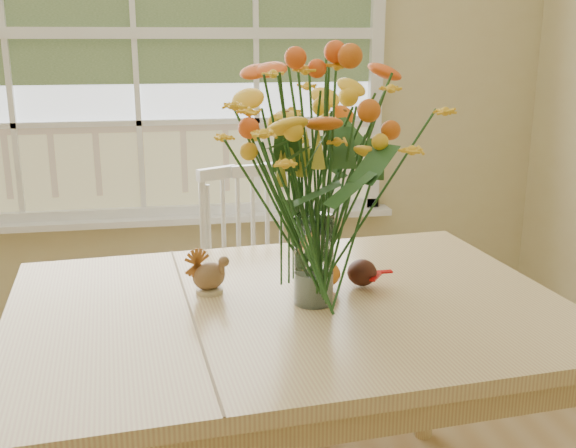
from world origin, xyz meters
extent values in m
cube|color=#D1C086|center=(0.00, 2.25, 1.35)|extent=(4.00, 0.02, 2.70)
cube|color=silver|center=(0.00, 2.23, 1.55)|extent=(2.20, 0.00, 1.60)
cube|color=white|center=(0.00, 2.18, 0.69)|extent=(2.42, 0.12, 0.03)
cube|color=tan|center=(0.44, 0.74, 0.80)|extent=(1.61, 1.21, 0.04)
cube|color=tan|center=(0.44, 0.74, 0.73)|extent=(1.48, 1.08, 0.10)
cylinder|color=tan|center=(-0.27, 1.14, 0.39)|extent=(0.07, 0.07, 0.78)
cylinder|color=tan|center=(1.07, 1.25, 0.39)|extent=(0.07, 0.07, 0.78)
cube|color=white|center=(0.50, 1.53, 0.48)|extent=(0.55, 0.53, 0.05)
cube|color=white|center=(0.46, 1.70, 0.74)|extent=(0.46, 0.13, 0.53)
cylinder|color=white|center=(0.36, 1.32, 0.23)|extent=(0.04, 0.04, 0.46)
cylinder|color=white|center=(0.29, 1.66, 0.23)|extent=(0.04, 0.04, 0.46)
cylinder|color=white|center=(0.71, 1.40, 0.23)|extent=(0.04, 0.04, 0.46)
cylinder|color=white|center=(0.64, 1.73, 0.23)|extent=(0.04, 0.04, 0.46)
cylinder|color=white|center=(0.50, 0.73, 0.94)|extent=(0.11, 0.11, 0.25)
ellipsoid|color=orange|center=(0.55, 0.83, 0.86)|extent=(0.10, 0.10, 0.08)
cylinder|color=#CCB78C|center=(0.22, 0.85, 0.82)|extent=(0.08, 0.08, 0.01)
ellipsoid|color=brown|center=(0.22, 0.85, 0.87)|extent=(0.12, 0.11, 0.08)
ellipsoid|color=#38160F|center=(0.67, 0.82, 0.86)|extent=(0.09, 0.09, 0.08)
camera|label=1|loc=(0.12, -0.98, 1.53)|focal=42.00mm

